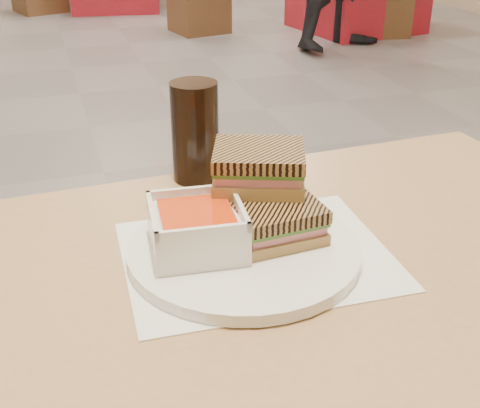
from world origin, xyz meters
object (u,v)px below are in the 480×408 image
object	(u,v)px
main_table	(229,366)
bg_chair_1l	(199,4)
soup_bowl	(197,230)
plate	(244,250)
bg_chair_1r	(383,8)
cola_glass	(195,132)
panini_lower	(277,221)

from	to	relation	value
main_table	bg_chair_1l	bearing A→B (deg)	76.15
bg_chair_1l	soup_bowl	bearing A→B (deg)	-104.25
plate	bg_chair_1r	xyz separation A→B (m)	(2.60, 4.19, -0.54)
main_table	plate	size ratio (longest dim) A/B	4.09
main_table	cola_glass	distance (m)	0.38
panini_lower	cola_glass	bearing A→B (deg)	100.25
main_table	bg_chair_1r	distance (m)	5.03
bg_chair_1r	panini_lower	bearing A→B (deg)	-121.41
cola_glass	main_table	bearing A→B (deg)	-97.68
panini_lower	bg_chair_1r	size ratio (longest dim) A/B	0.26
panini_lower	cola_glass	xyz separation A→B (m)	(-0.04, 0.25, 0.04)
cola_glass	bg_chair_1r	world-z (taller)	cola_glass
main_table	bg_chair_1l	size ratio (longest dim) A/B	2.46
plate	main_table	bearing A→B (deg)	-121.33
plate	bg_chair_1r	bearing A→B (deg)	58.16
cola_glass	bg_chair_1l	bearing A→B (deg)	75.73
main_table	cola_glass	size ratio (longest dim) A/B	7.66
plate	bg_chair_1r	distance (m)	4.96
panini_lower	plate	bearing A→B (deg)	-174.82
soup_bowl	main_table	bearing A→B (deg)	-78.33
main_table	panini_lower	distance (m)	0.19
plate	soup_bowl	bearing A→B (deg)	170.79
plate	cola_glass	bearing A→B (deg)	89.74
main_table	cola_glass	world-z (taller)	cola_glass
soup_bowl	cola_glass	world-z (taller)	cola_glass
plate	panini_lower	size ratio (longest dim) A/B	2.57
soup_bowl	plate	bearing A→B (deg)	-9.21
main_table	plate	bearing A→B (deg)	58.67
soup_bowl	bg_chair_1l	distance (m)	4.95
panini_lower	bg_chair_1l	xyz separation A→B (m)	(1.11, 4.77, -0.56)
panini_lower	bg_chair_1r	world-z (taller)	panini_lower
plate	cola_glass	size ratio (longest dim) A/B	1.87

